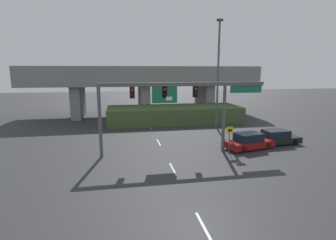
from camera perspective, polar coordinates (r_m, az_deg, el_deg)
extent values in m
plane|color=#2D2D30|center=(13.06, 8.12, -22.57)|extent=(160.00, 160.00, 0.00)
cube|color=silver|center=(13.28, 7.72, -21.92)|extent=(0.14, 2.40, 0.01)
cube|color=silver|center=(19.61, 1.06, -10.58)|extent=(0.14, 2.40, 0.01)
cube|color=silver|center=(26.44, -2.05, -4.87)|extent=(0.14, 2.40, 0.01)
cube|color=silver|center=(33.48, -3.84, -1.52)|extent=(0.14, 2.40, 0.01)
cube|color=silver|center=(40.61, -5.00, 0.66)|extent=(0.14, 2.40, 0.01)
cylinder|color=#515456|center=(22.05, -14.60, -0.21)|extent=(0.28, 0.28, 6.14)
cylinder|color=#515456|center=(23.73, 12.06, 0.67)|extent=(0.28, 0.28, 6.14)
cube|color=#515456|center=(22.28, 3.73, 7.78)|extent=(14.21, 0.32, 0.32)
cube|color=black|center=(21.69, -7.81, 5.94)|extent=(0.40, 0.28, 0.95)
sphere|color=red|center=(21.50, -7.80, 6.47)|extent=(0.22, 0.22, 0.22)
sphere|color=black|center=(21.54, -7.77, 5.34)|extent=(0.22, 0.22, 0.22)
cube|color=black|center=(21.97, -0.79, 6.10)|extent=(0.40, 0.28, 0.95)
sphere|color=red|center=(21.78, -0.72, 6.62)|extent=(0.22, 0.22, 0.22)
sphere|color=black|center=(21.82, -0.71, 5.50)|extent=(0.22, 0.22, 0.22)
cube|color=black|center=(22.56, 5.96, 6.17)|extent=(0.40, 0.28, 0.95)
sphere|color=red|center=(22.38, 6.09, 6.68)|extent=(0.22, 0.22, 0.22)
sphere|color=black|center=(22.41, 6.07, 5.59)|extent=(0.22, 0.22, 0.22)
cube|color=#196B42|center=(21.89, -0.74, 5.51)|extent=(2.13, 0.08, 1.39)
cube|color=white|center=(21.93, 0.24, 4.70)|extent=(0.53, 0.03, 0.31)
cube|color=#196B42|center=(24.18, 16.63, 6.46)|extent=(2.93, 0.07, 0.64)
cylinder|color=#4C4C4C|center=(23.37, 13.17, -4.21)|extent=(0.08, 0.08, 2.41)
cube|color=yellow|center=(23.13, 13.31, -2.19)|extent=(0.60, 0.03, 0.60)
cube|color=black|center=(23.11, 13.32, -2.20)|extent=(0.33, 0.01, 0.21)
cylinder|color=#515456|center=(32.92, 10.81, 9.34)|extent=(0.24, 0.24, 12.80)
cube|color=#333333|center=(33.41, 11.23, 20.58)|extent=(0.70, 0.36, 0.24)
cube|color=gray|center=(41.73, -5.36, 8.95)|extent=(35.33, 8.02, 1.97)
cube|color=gray|center=(37.92, -4.89, 10.93)|extent=(35.33, 0.40, 0.90)
cube|color=gray|center=(42.32, -18.93, 3.83)|extent=(1.40, 6.41, 4.82)
cube|color=gray|center=(41.98, -5.27, 4.32)|extent=(1.40, 6.41, 4.82)
cube|color=gray|center=(43.99, 7.87, 4.56)|extent=(1.40, 6.41, 4.82)
cube|color=#42562D|center=(36.43, 1.35, 1.24)|extent=(18.20, 6.25, 2.16)
cube|color=maroon|center=(25.37, 17.36, -4.96)|extent=(4.78, 2.78, 0.62)
cube|color=black|center=(25.09, 17.13, -3.55)|extent=(2.64, 2.12, 0.72)
cylinder|color=black|center=(26.88, 18.50, -4.48)|extent=(0.67, 0.36, 0.64)
cylinder|color=black|center=(25.77, 20.85, -5.29)|extent=(0.67, 0.36, 0.64)
cylinder|color=black|center=(25.15, 13.74, -5.26)|extent=(0.67, 0.36, 0.64)
cylinder|color=black|center=(23.96, 16.03, -6.18)|extent=(0.67, 0.36, 0.64)
cube|color=black|center=(27.88, 22.61, -3.94)|extent=(4.53, 2.12, 0.58)
cube|color=black|center=(27.63, 22.41, -2.71)|extent=(2.40, 1.80, 0.68)
cylinder|color=black|center=(29.34, 23.82, -3.58)|extent=(0.65, 0.26, 0.64)
cylinder|color=black|center=(28.13, 25.81, -4.34)|extent=(0.65, 0.26, 0.64)
cylinder|color=black|center=(27.78, 19.32, -4.04)|extent=(0.65, 0.26, 0.64)
cylinder|color=black|center=(26.49, 21.22, -4.88)|extent=(0.65, 0.26, 0.64)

